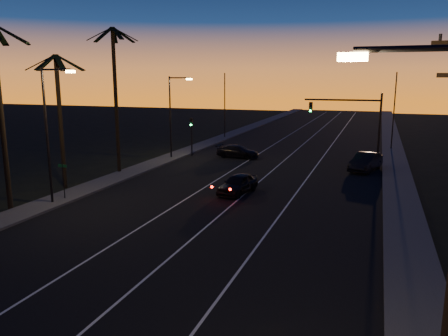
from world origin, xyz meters
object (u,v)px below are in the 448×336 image
at_px(signal_mast, 354,116).
at_px(cross_car, 238,151).
at_px(lead_car, 238,184).
at_px(right_car, 366,162).

bearing_deg(signal_mast, cross_car, 176.12).
xyz_separation_m(lead_car, right_car, (8.58, 11.57, 0.09)).
relative_size(signal_mast, right_car, 1.36).
relative_size(right_car, cross_car, 1.12).
height_order(right_car, cross_car, right_car).
height_order(signal_mast, right_car, signal_mast).
xyz_separation_m(lead_car, cross_car, (-4.46, 13.98, -0.06)).
relative_size(lead_car, cross_car, 1.05).
distance_m(lead_car, right_car, 14.40).
distance_m(signal_mast, cross_car, 12.39).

